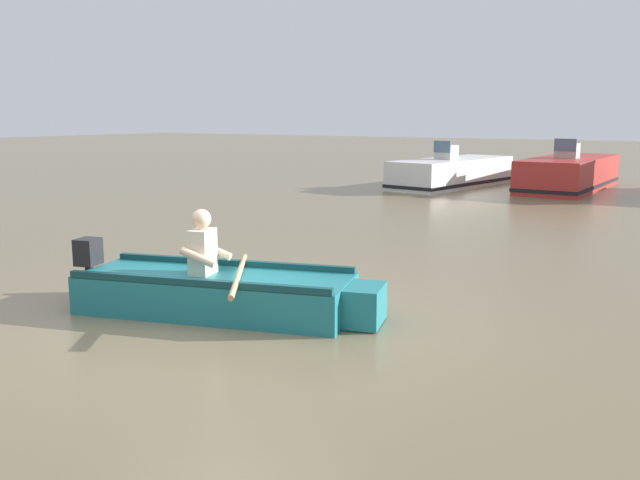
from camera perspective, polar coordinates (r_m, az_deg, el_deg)
name	(u,v)px	position (r m, az deg, el deg)	size (l,w,h in m)	color
ground_plane	(227,321)	(7.64, -7.79, -6.72)	(120.00, 120.00, 0.00)	#7A6B4C
rowboat_with_person	(221,291)	(7.91, -8.21, -4.26)	(3.68, 1.92, 1.19)	#1E727A
moored_boat_white	(452,173)	(22.21, 10.92, 5.49)	(2.51, 5.35, 1.46)	white
moored_boat_red	(569,174)	(22.30, 20.03, 5.19)	(2.02, 5.58, 1.56)	#B72D28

